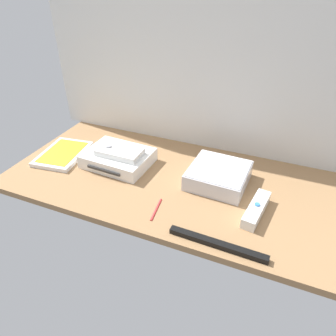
% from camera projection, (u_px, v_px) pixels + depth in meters
% --- Properties ---
extents(ground_plane, '(1.00, 0.48, 0.02)m').
position_uv_depth(ground_plane, '(168.00, 181.00, 0.98)').
color(ground_plane, '#936D47').
rests_on(ground_plane, ground).
extents(back_wall, '(1.10, 0.01, 0.64)m').
position_uv_depth(back_wall, '(198.00, 54.00, 0.98)').
color(back_wall, silver).
rests_on(back_wall, ground).
extents(game_console, '(0.22, 0.17, 0.04)m').
position_uv_depth(game_console, '(118.00, 158.00, 1.03)').
color(game_console, white).
rests_on(game_console, ground_plane).
extents(mini_computer, '(0.18, 0.18, 0.05)m').
position_uv_depth(mini_computer, '(218.00, 175.00, 0.94)').
color(mini_computer, silver).
rests_on(mini_computer, ground_plane).
extents(game_case, '(0.16, 0.21, 0.02)m').
position_uv_depth(game_case, '(63.00, 154.00, 1.08)').
color(game_case, white).
rests_on(game_case, ground_plane).
extents(remote_wand, '(0.06, 0.15, 0.03)m').
position_uv_depth(remote_wand, '(256.00, 209.00, 0.83)').
color(remote_wand, white).
rests_on(remote_wand, ground_plane).
extents(remote_classic_pad, '(0.14, 0.08, 0.02)m').
position_uv_depth(remote_classic_pad, '(120.00, 152.00, 1.00)').
color(remote_classic_pad, white).
rests_on(remote_classic_pad, game_console).
extents(sensor_bar, '(0.24, 0.02, 0.01)m').
position_uv_depth(sensor_bar, '(217.00, 244.00, 0.74)').
color(sensor_bar, black).
rests_on(sensor_bar, ground_plane).
extents(stylus_pen, '(0.02, 0.09, 0.01)m').
position_uv_depth(stylus_pen, '(156.00, 209.00, 0.85)').
color(stylus_pen, red).
rests_on(stylus_pen, ground_plane).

